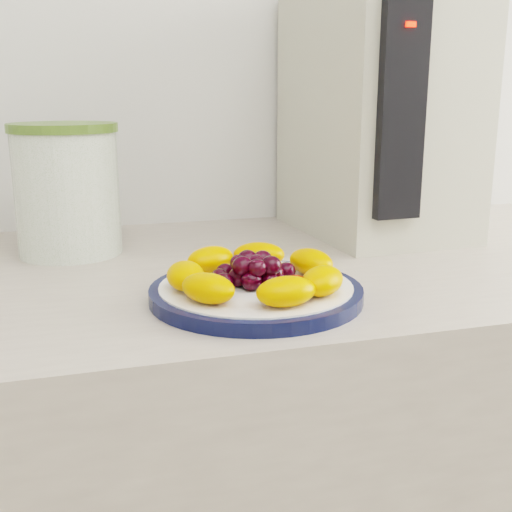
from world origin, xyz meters
name	(u,v)px	position (x,y,z in m)	size (l,w,h in m)	color
plate_rim	(256,293)	(-0.09, 1.04, 0.91)	(0.24, 0.24, 0.01)	#0A1134
plate_face	(256,292)	(-0.09, 1.04, 0.91)	(0.21, 0.21, 0.02)	white
canister	(68,194)	(-0.28, 1.32, 0.99)	(0.14, 0.14, 0.17)	#3D651D
canister_lid	(63,127)	(-0.28, 1.32, 1.08)	(0.15, 0.15, 0.01)	#4B6926
appliance_body	(377,113)	(0.19, 1.34, 1.09)	(0.22, 0.31, 0.38)	beige
appliance_panel	(401,112)	(0.15, 1.18, 1.10)	(0.07, 0.02, 0.28)	black
appliance_led	(410,24)	(0.15, 1.16, 1.21)	(0.01, 0.01, 0.01)	#FF0C05
fruit_plate	(256,272)	(-0.09, 1.04, 0.93)	(0.20, 0.20, 0.04)	#FF8200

